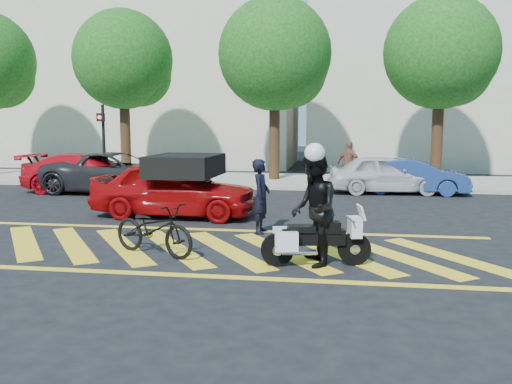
# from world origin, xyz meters

# --- Properties ---
(ground) EXTENTS (90.00, 90.00, 0.00)m
(ground) POSITION_xyz_m (0.00, 0.00, 0.00)
(ground) COLOR black
(ground) RESTS_ON ground
(sidewalk) EXTENTS (60.00, 5.00, 0.15)m
(sidewalk) POSITION_xyz_m (0.00, 12.00, 0.07)
(sidewalk) COLOR #9E998E
(sidewalk) RESTS_ON ground
(crosswalk) EXTENTS (12.33, 4.00, 0.01)m
(crosswalk) POSITION_xyz_m (-0.04, 0.00, 0.00)
(crosswalk) COLOR yellow
(crosswalk) RESTS_ON ground
(building_left) EXTENTS (16.00, 8.00, 10.00)m
(building_left) POSITION_xyz_m (-8.00, 21.00, 5.00)
(building_left) COLOR beige
(building_left) RESTS_ON ground
(building_right) EXTENTS (16.00, 8.00, 11.00)m
(building_right) POSITION_xyz_m (9.00, 21.00, 5.50)
(building_right) COLOR beige
(building_right) RESTS_ON ground
(tree_left) EXTENTS (4.20, 4.20, 7.26)m
(tree_left) POSITION_xyz_m (-6.37, 12.06, 4.99)
(tree_left) COLOR black
(tree_left) RESTS_ON ground
(tree_center) EXTENTS (4.60, 4.60, 7.56)m
(tree_center) POSITION_xyz_m (0.13, 12.06, 5.10)
(tree_center) COLOR black
(tree_center) RESTS_ON ground
(tree_right) EXTENTS (4.40, 4.40, 7.41)m
(tree_right) POSITION_xyz_m (6.63, 12.06, 5.05)
(tree_right) COLOR black
(tree_right) RESTS_ON ground
(signal_pole) EXTENTS (0.28, 0.43, 3.20)m
(signal_pole) POSITION_xyz_m (-6.50, 9.74, 1.92)
(signal_pole) COLOR black
(signal_pole) RESTS_ON ground
(officer_bike) EXTENTS (0.45, 0.65, 1.71)m
(officer_bike) POSITION_xyz_m (0.94, 1.72, 0.85)
(officer_bike) COLOR black
(officer_bike) RESTS_ON ground
(bicycle) EXTENTS (2.05, 1.42, 1.02)m
(bicycle) POSITION_xyz_m (-0.80, -0.63, 0.51)
(bicycle) COLOR black
(bicycle) RESTS_ON ground
(police_motorcycle) EXTENTS (1.96, 0.80, 0.87)m
(police_motorcycle) POSITION_xyz_m (2.29, -0.93, 0.47)
(police_motorcycle) COLOR black
(police_motorcycle) RESTS_ON ground
(officer_moto) EXTENTS (0.94, 1.11, 2.01)m
(officer_moto) POSITION_xyz_m (2.27, -0.93, 1.01)
(officer_moto) COLOR black
(officer_moto) RESTS_ON ground
(red_convertible) EXTENTS (4.47, 1.93, 1.50)m
(red_convertible) POSITION_xyz_m (-1.67, 3.50, 0.75)
(red_convertible) COLOR #950609
(red_convertible) RESTS_ON ground
(parked_left) EXTENTS (4.89, 2.11, 1.40)m
(parked_left) POSITION_xyz_m (-6.20, 7.80, 0.70)
(parked_left) COLOR red
(parked_left) RESTS_ON ground
(parked_mid_left) EXTENTS (5.42, 2.83, 1.46)m
(parked_mid_left) POSITION_xyz_m (-5.12, 7.80, 0.73)
(parked_mid_left) COLOR black
(parked_mid_left) RESTS_ON ground
(parked_mid_right) EXTENTS (4.17, 1.97, 1.38)m
(parked_mid_right) POSITION_xyz_m (4.32, 9.20, 0.69)
(parked_mid_right) COLOR silver
(parked_mid_right) RESTS_ON ground
(parked_right) EXTENTS (3.86, 1.64, 1.24)m
(parked_right) POSITION_xyz_m (5.30, 9.20, 0.62)
(parked_right) COLOR navy
(parked_right) RESTS_ON ground
(pedestrian_right) EXTENTS (1.04, 0.86, 1.66)m
(pedestrian_right) POSITION_xyz_m (3.05, 10.03, 0.98)
(pedestrian_right) COLOR brown
(pedestrian_right) RESTS_ON sidewalk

